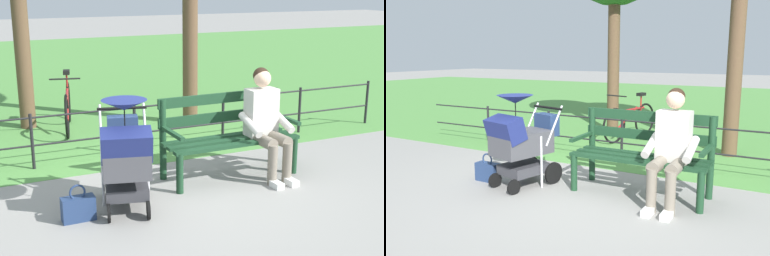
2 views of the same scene
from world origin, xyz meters
TOP-DOWN VIEW (x-y plane):
  - ground_plane at (0.00, 0.00)m, footprint 60.00×60.00m
  - grass_lawn at (0.00, -8.80)m, footprint 40.00×16.00m
  - park_bench at (-0.75, -0.12)m, footprint 1.60×0.61m
  - person_on_bench at (-1.14, 0.11)m, footprint 0.53×0.74m
  - stroller at (0.66, 0.37)m, footprint 0.70×0.98m
  - handbag at (1.17, 0.43)m, footprint 0.32×0.14m
  - park_fence at (-0.28, -1.27)m, footprint 7.92×0.04m
  - bicycle at (0.52, -2.92)m, footprint 0.54×1.62m

SIDE VIEW (x-z plane):
  - ground_plane at x=0.00m, z-range 0.00..0.00m
  - grass_lawn at x=0.00m, z-range 0.00..0.01m
  - handbag at x=1.17m, z-range -0.06..0.31m
  - bicycle at x=0.52m, z-range -0.08..0.81m
  - park_fence at x=-0.28m, z-range 0.07..0.77m
  - park_bench at x=-0.75m, z-range 0.05..1.01m
  - stroller at x=0.66m, z-range 0.02..1.17m
  - person_on_bench at x=-1.14m, z-range 0.04..1.31m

